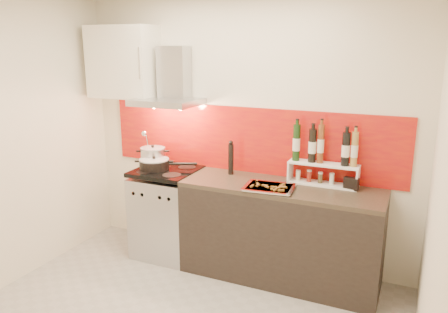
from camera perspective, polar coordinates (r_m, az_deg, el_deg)
The scene contains 14 objects.
back_wall at distance 4.27m, azimuth 2.48°, elevation 3.31°, with size 3.40×0.02×2.60m, color silver.
right_wall at distance 2.63m, azimuth 26.28°, elevation -5.28°, with size 0.02×2.80×2.60m, color silver.
backsplash at distance 4.26m, azimuth 3.04°, elevation 2.17°, with size 3.00×0.02×0.64m, color #9B0813.
range_stove at distance 4.56m, azimuth -7.35°, elevation -7.34°, with size 0.60×0.60×0.91m.
counter at distance 4.10m, azimuth 7.36°, elevation -9.76°, with size 1.80×0.60×0.90m.
range_hood at distance 4.38m, azimuth -6.92°, elevation 9.34°, with size 0.62×0.50×0.61m.
upper_cabinet at distance 4.66m, azimuth -13.01°, elevation 11.94°, with size 0.70×0.35×0.72m, color white.
stock_pot at distance 4.57m, azimuth -9.26°, elevation 0.03°, with size 0.25×0.25×0.22m.
saute_pan at distance 4.42m, azimuth -9.02°, elevation -0.97°, with size 0.55×0.33×0.14m.
utensil_jar at distance 4.50m, azimuth -9.99°, elevation -0.01°, with size 0.08×0.12×0.39m.
pepper_mill at distance 4.20m, azimuth 0.90°, elevation -0.20°, with size 0.05×0.05×0.33m.
step_shelf at distance 3.96m, azimuth 12.81°, elevation -0.21°, with size 0.62×0.17×0.55m.
caddy_box at distance 3.92m, azimuth 16.28°, elevation -3.42°, with size 0.12×0.05×0.11m, color black.
baking_tray at distance 3.83m, azimuth 5.96°, elevation -4.01°, with size 0.46×0.37×0.03m.
Camera 1 is at (1.55, -2.50, 2.12)m, focal length 35.00 mm.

